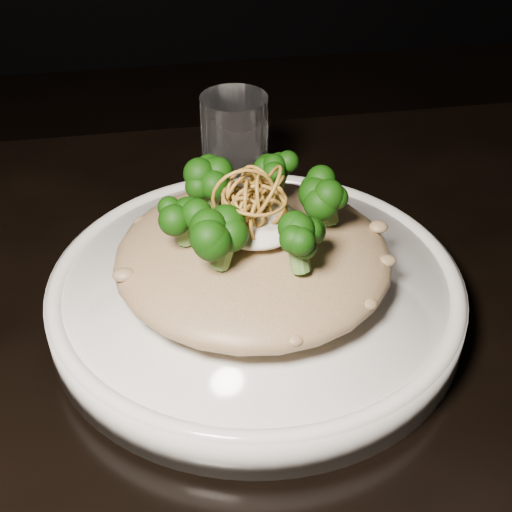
% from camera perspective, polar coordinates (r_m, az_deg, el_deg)
% --- Properties ---
extents(table, '(1.10, 0.80, 0.75)m').
position_cam_1_polar(table, '(0.59, -0.45, -14.95)').
color(table, black).
rests_on(table, ground).
extents(plate, '(0.32, 0.32, 0.03)m').
position_cam_1_polar(plate, '(0.56, 0.00, -3.15)').
color(plate, silver).
rests_on(plate, table).
extents(risotto, '(0.21, 0.21, 0.05)m').
position_cam_1_polar(risotto, '(0.54, -0.24, -0.00)').
color(risotto, brown).
rests_on(risotto, plate).
extents(broccoli, '(0.14, 0.14, 0.05)m').
position_cam_1_polar(broccoli, '(0.50, -0.04, 4.19)').
color(broccoli, black).
rests_on(broccoli, risotto).
extents(cheese, '(0.06, 0.06, 0.02)m').
position_cam_1_polar(cheese, '(0.51, 0.06, 2.66)').
color(cheese, white).
rests_on(cheese, risotto).
extents(shallots, '(0.06, 0.06, 0.04)m').
position_cam_1_polar(shallots, '(0.50, 0.05, 5.22)').
color(shallots, brown).
rests_on(shallots, cheese).
extents(drinking_glass, '(0.08, 0.08, 0.11)m').
position_cam_1_polar(drinking_glass, '(0.68, -1.70, 8.36)').
color(drinking_glass, silver).
rests_on(drinking_glass, table).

